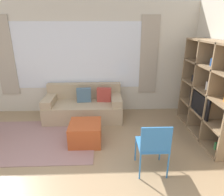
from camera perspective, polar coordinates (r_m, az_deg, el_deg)
The scene contains 6 objects.
wall_back at distance 5.12m, azimuth -9.61°, elevation 10.75°, with size 6.97×0.11×2.70m.
area_rug at distance 4.43m, azimuth -23.17°, elevation -10.94°, with size 2.73×1.63×0.01m, color gray.
shelving_unit at distance 4.37m, azimuth 26.21°, elevation 1.70°, with size 0.39×1.86×1.91m.
couch_main at distance 4.94m, azimuth -7.97°, elevation -2.33°, with size 1.83×0.87×0.80m.
ottoman at distance 3.97m, azimuth -7.59°, elevation -9.82°, with size 0.60×0.60×0.41m.
folding_chair at distance 3.09m, azimuth 11.75°, elevation -12.76°, with size 0.44×0.46×0.86m.
Camera 1 is at (0.65, -1.91, 2.18)m, focal length 32.00 mm.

